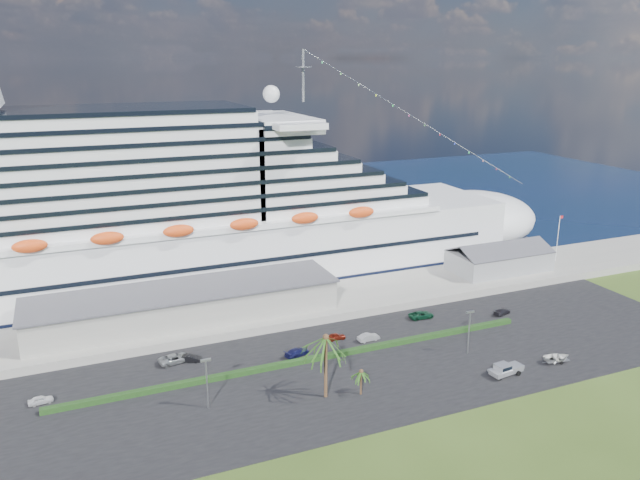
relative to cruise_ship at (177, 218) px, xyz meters
name	(u,v)px	position (x,y,z in m)	size (l,w,h in m)	color
ground	(393,397)	(21.53, -64.00, -16.69)	(420.00, 420.00, 0.00)	#2F4416
asphalt_lot	(362,366)	(21.53, -53.00, -16.63)	(140.00, 38.00, 0.12)	black
wharf	(302,304)	(21.53, -24.00, -15.79)	(240.00, 20.00, 1.80)	gray
water	(207,215)	(21.53, 66.00, -16.68)	(420.00, 160.00, 0.02)	#0A1C30
cruise_ship	(177,218)	(0.00, 0.00, 0.00)	(191.00, 38.00, 54.00)	silver
terminal_building	(185,303)	(-3.47, -24.00, -11.68)	(61.00, 15.00, 6.30)	gray
port_shed	(499,260)	(73.53, -24.00, -12.30)	(24.00, 12.31, 7.37)	gray
flagpole	(558,237)	(91.57, -24.00, -8.43)	(1.08, 0.16, 12.00)	silver
hedge	(309,360)	(13.53, -48.00, -16.12)	(88.00, 1.10, 0.90)	black
lamp_post_left	(207,377)	(-6.47, -56.00, -11.35)	(1.60, 0.35, 8.27)	gray
lamp_post_right	(469,327)	(41.53, -56.00, -11.35)	(1.60, 0.35, 8.27)	gray
palm_tall	(326,345)	(11.53, -60.00, -7.49)	(8.82, 8.82, 11.13)	#47301E
palm_short	(361,374)	(17.03, -61.50, -13.03)	(3.53, 3.53, 4.56)	#47301E
parked_car_0	(41,400)	(-30.29, -44.65, -15.94)	(1.49, 3.70, 1.26)	white
parked_car_1	(190,358)	(-6.01, -39.73, -15.92)	(1.38, 3.96, 1.31)	black
parked_car_2	(175,359)	(-8.47, -39.04, -15.79)	(2.62, 5.68, 1.58)	gray
parked_car_3	(297,352)	(12.38, -44.93, -15.86)	(2.00, 4.91, 1.42)	#141646
parked_car_4	(336,336)	(21.64, -41.52, -15.93)	(1.52, 3.79, 1.29)	#63180D
parked_car_5	(369,337)	(27.17, -44.39, -15.86)	(1.52, 4.35, 1.43)	#989A9F
parked_car_6	(421,315)	(42.19, -39.03, -15.84)	(2.44, 5.30, 1.47)	#0E3924
parked_car_7	(502,312)	(58.89, -43.91, -15.94)	(1.77, 4.34, 1.26)	black
pickup_truck	(506,369)	(42.50, -65.43, -15.40)	(6.32, 2.96, 2.15)	black
boat_trailer	(557,357)	(53.77, -65.31, -15.53)	(5.68, 4.13, 1.58)	gray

